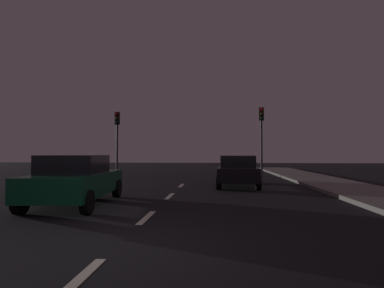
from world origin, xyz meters
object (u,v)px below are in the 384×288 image
car_stopped_ahead (238,170)px  car_adjacent_lane (76,180)px  traffic_signal_right (261,128)px  traffic_signal_left (117,131)px

car_stopped_ahead → car_adjacent_lane: 8.05m
traffic_signal_right → car_stopped_ahead: bearing=-108.6°
traffic_signal_left → car_stopped_ahead: traffic_signal_left is taller
car_stopped_ahead → car_adjacent_lane: (-5.41, -5.96, 0.02)m
traffic_signal_right → car_adjacent_lane: bearing=-121.7°
traffic_signal_right → car_adjacent_lane: size_ratio=1.09×
traffic_signal_right → car_stopped_ahead: traffic_signal_right is taller
traffic_signal_left → car_stopped_ahead: (8.13, -6.11, -2.46)m
traffic_signal_right → car_stopped_ahead: size_ratio=1.02×
traffic_signal_left → car_adjacent_lane: traffic_signal_left is taller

